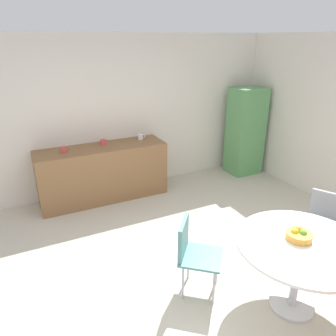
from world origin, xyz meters
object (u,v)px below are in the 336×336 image
object	(u,v)px
round_table	(301,254)
mug_white	(64,149)
chair_teal	(192,248)
mug_green	(141,137)
locker_cabinet	(245,131)
fruit_bowl	(299,235)
mug_red	(103,142)
chair_gray	(323,218)

from	to	relation	value
round_table	mug_white	xyz separation A→B (m)	(-1.61, 3.16, 0.31)
chair_teal	mug_green	distance (m)	2.69
mug_white	mug_green	size ratio (longest dim) A/B	1.00
locker_cabinet	chair_teal	size ratio (longest dim) A/B	2.01
mug_white	locker_cabinet	bearing A→B (deg)	-1.47
fruit_bowl	mug_red	size ratio (longest dim) A/B	1.88
mug_white	mug_green	bearing A→B (deg)	4.96
chair_gray	mug_red	size ratio (longest dim) A/B	6.43
chair_teal	locker_cabinet	bearing A→B (deg)	43.10
locker_cabinet	mug_white	world-z (taller)	locker_cabinet
locker_cabinet	fruit_bowl	distance (m)	3.48
round_table	mug_red	distance (m)	3.42
fruit_bowl	mug_red	world-z (taller)	mug_red
locker_cabinet	round_table	xyz separation A→B (m)	(-1.78, -3.07, -0.19)
locker_cabinet	round_table	world-z (taller)	locker_cabinet
chair_teal	mug_green	xyz separation A→B (m)	(0.49, 2.61, 0.43)
mug_white	round_table	bearing A→B (deg)	-63.03
chair_teal	mug_green	bearing A→B (deg)	79.42
chair_gray	mug_white	distance (m)	3.70
round_table	chair_gray	world-z (taller)	chair_gray
round_table	mug_white	world-z (taller)	mug_white
chair_gray	mug_white	bearing A→B (deg)	133.28
locker_cabinet	mug_red	size ratio (longest dim) A/B	12.92
fruit_bowl	mug_green	bearing A→B (deg)	95.72
round_table	mug_red	size ratio (longest dim) A/B	9.51
mug_white	mug_red	size ratio (longest dim) A/B	1.00
mug_white	mug_red	world-z (taller)	same
chair_teal	chair_gray	world-z (taller)	same
round_table	locker_cabinet	bearing A→B (deg)	59.85
round_table	mug_red	bearing A→B (deg)	106.50
chair_gray	fruit_bowl	distance (m)	1.03
fruit_bowl	locker_cabinet	bearing A→B (deg)	59.50
locker_cabinet	mug_green	bearing A→B (deg)	174.54
mug_white	mug_red	bearing A→B (deg)	9.57
fruit_bowl	round_table	bearing A→B (deg)	-101.99
fruit_bowl	mug_white	distance (m)	3.49
chair_gray	mug_green	size ratio (longest dim) A/B	6.43
round_table	fruit_bowl	xyz separation A→B (m)	(0.01, 0.07, 0.16)
locker_cabinet	mug_red	bearing A→B (deg)	175.95
mug_white	mug_green	world-z (taller)	same
chair_gray	locker_cabinet	bearing A→B (deg)	71.40
locker_cabinet	mug_red	xyz separation A→B (m)	(-2.75, 0.19, 0.11)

